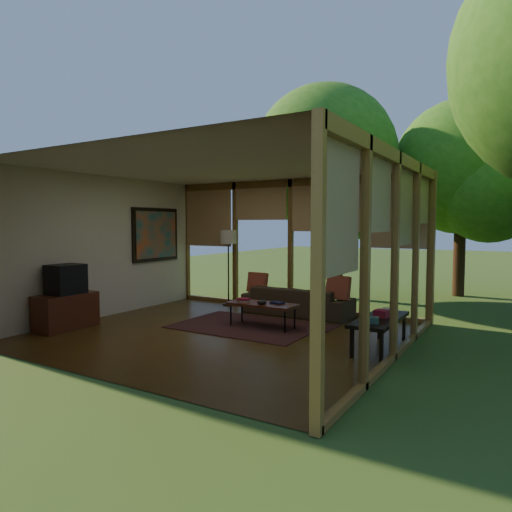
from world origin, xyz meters
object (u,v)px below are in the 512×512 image
Objects in this scene: media_cabinet at (66,311)px; side_console at (375,320)px; coffee_table at (262,305)px; television at (66,279)px; sofa at (292,301)px; floor_lamp at (228,241)px.

side_console is at bearing 16.73° from media_cabinet.
coffee_table is 2.08m from side_console.
sofa is at bearing 48.31° from television.
sofa reaches higher than side_console.
sofa is at bearing 143.06° from side_console.
side_console is (2.05, -0.33, 0.02)m from coffee_table.
floor_lamp is at bearing 72.31° from television.
side_console is at bearing 142.75° from sofa.
television reaches higher than coffee_table.
floor_lamp reaches higher than television.
television is 3.35m from coffee_table.
media_cabinet is 1.82× the size of television.
floor_lamp is 4.34m from side_console.
television is 0.33× the size of floor_lamp.
television is (-2.73, -3.06, 0.57)m from sofa.
floor_lamp reaches higher than coffee_table.
sofa is 2.66m from side_console.
sofa is 2.03m from floor_lamp.
floor_lamp reaches higher than sofa.
media_cabinet reaches higher than side_console.
sofa is 3.44× the size of television.
side_console is at bearing 16.79° from television.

